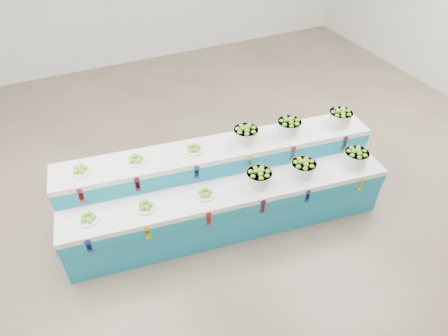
{
  "coord_description": "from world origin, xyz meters",
  "views": [
    {
      "loc": [
        -2.08,
        -3.82,
        4.09
      ],
      "look_at": [
        -0.47,
        -0.34,
        0.87
      ],
      "focal_mm": 32.24,
      "sensor_mm": 36.0,
      "label": 1
    }
  ],
  "objects": [
    {
      "name": "ground",
      "position": [
        0.0,
        0.0,
        0.0
      ],
      "size": [
        10.0,
        10.0,
        0.0
      ],
      "primitive_type": "plane",
      "color": "brown",
      "rests_on": "ground"
    },
    {
      "name": "display_stand",
      "position": [
        -0.47,
        -0.34,
        0.51
      ],
      "size": [
        4.24,
        1.59,
        1.02
      ],
      "primitive_type": null,
      "rotation": [
        0.0,
        0.0,
        -0.13
      ],
      "color": "teal",
      "rests_on": "ground"
    },
    {
      "name": "plate_lower_left",
      "position": [
        -2.17,
        -0.37,
        0.76
      ],
      "size": [
        0.27,
        0.27,
        0.09
      ],
      "primitive_type": "cylinder",
      "rotation": [
        0.0,
        0.0,
        -0.13
      ],
      "color": "white",
      "rests_on": "display_stand"
    },
    {
      "name": "plate_lower_mid",
      "position": [
        -1.53,
        -0.46,
        0.76
      ],
      "size": [
        0.27,
        0.27,
        0.09
      ],
      "primitive_type": "cylinder",
      "rotation": [
        0.0,
        0.0,
        -0.13
      ],
      "color": "white",
      "rests_on": "display_stand"
    },
    {
      "name": "plate_lower_right",
      "position": [
        -0.82,
        -0.55,
        0.76
      ],
      "size": [
        0.27,
        0.27,
        0.09
      ],
      "primitive_type": "cylinder",
      "rotation": [
        0.0,
        0.0,
        -0.13
      ],
      "color": "white",
      "rests_on": "display_stand"
    },
    {
      "name": "basket_lower_left",
      "position": [
        -0.14,
        -0.64,
        0.83
      ],
      "size": [
        0.36,
        0.36,
        0.23
      ],
      "primitive_type": null,
      "rotation": [
        0.0,
        0.0,
        -0.13
      ],
      "color": "silver",
      "rests_on": "display_stand"
    },
    {
      "name": "basket_lower_mid",
      "position": [
        0.46,
        -0.72,
        0.83
      ],
      "size": [
        0.36,
        0.36,
        0.23
      ],
      "primitive_type": null,
      "rotation": [
        0.0,
        0.0,
        -0.13
      ],
      "color": "silver",
      "rests_on": "display_stand"
    },
    {
      "name": "basket_lower_right",
      "position": [
        1.21,
        -0.81,
        0.83
      ],
      "size": [
        0.36,
        0.36,
        0.23
      ],
      "primitive_type": null,
      "rotation": [
        0.0,
        0.0,
        -0.13
      ],
      "color": "silver",
      "rests_on": "display_stand"
    },
    {
      "name": "plate_upper_left",
      "position": [
        -2.1,
        0.13,
        1.06
      ],
      "size": [
        0.27,
        0.27,
        0.09
      ],
      "primitive_type": "cylinder",
      "rotation": [
        0.0,
        0.0,
        -0.13
      ],
      "color": "white",
      "rests_on": "display_stand"
    },
    {
      "name": "plate_upper_mid",
      "position": [
        -1.47,
        0.05,
        1.06
      ],
      "size": [
        0.27,
        0.27,
        0.09
      ],
      "primitive_type": "cylinder",
      "rotation": [
        0.0,
        0.0,
        -0.13
      ],
      "color": "white",
      "rests_on": "display_stand"
    },
    {
      "name": "plate_upper_right",
      "position": [
        -0.75,
        -0.04,
        1.06
      ],
      "size": [
        0.27,
        0.27,
        0.09
      ],
      "primitive_type": "cylinder",
      "rotation": [
        0.0,
        0.0,
        -0.13
      ],
      "color": "white",
      "rests_on": "display_stand"
    },
    {
      "name": "basket_upper_left",
      "position": [
        -0.07,
        -0.13,
        1.13
      ],
      "size": [
        0.36,
        0.36,
        0.23
      ],
      "primitive_type": null,
      "rotation": [
        0.0,
        0.0,
        -0.13
      ],
      "color": "silver",
      "rests_on": "display_stand"
    },
    {
      "name": "basket_upper_mid",
      "position": [
        0.52,
        -0.21,
        1.13
      ],
      "size": [
        0.36,
        0.36,
        0.23
      ],
      "primitive_type": null,
      "rotation": [
        0.0,
        0.0,
        -0.13
      ],
      "color": "silver",
      "rests_on": "display_stand"
    },
    {
      "name": "basket_upper_right",
      "position": [
        1.27,
        -0.31,
        1.13
      ],
      "size": [
        0.36,
        0.36,
        0.23
      ],
      "primitive_type": null,
      "rotation": [
        0.0,
        0.0,
        -0.13
      ],
      "color": "silver",
      "rests_on": "display_stand"
    }
  ]
}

